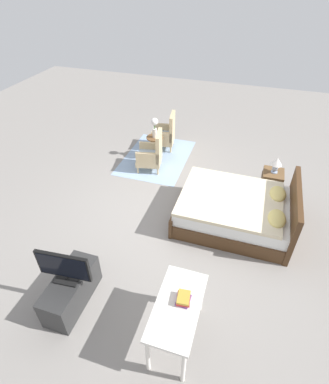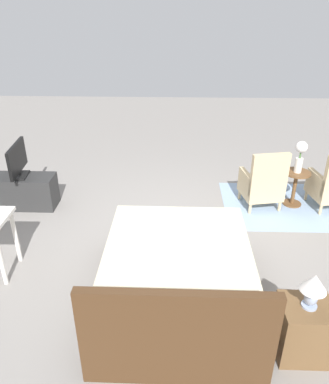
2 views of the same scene
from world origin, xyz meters
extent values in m
plane|color=gray|center=(0.00, 0.00, 0.00)|extent=(16.00, 16.00, 0.00)
cube|color=#8EA8C6|center=(-1.85, -0.96, 0.00)|extent=(2.10, 1.50, 0.01)
cube|color=#472D19|center=(-0.09, 1.12, 0.14)|extent=(1.51, 2.00, 0.28)
cube|color=white|center=(-0.09, 1.12, 0.40)|extent=(1.45, 1.92, 0.24)
cube|color=beige|center=(-0.09, 1.04, 0.55)|extent=(1.49, 1.76, 0.06)
cube|color=#472D19|center=(-0.08, 2.07, 0.48)|extent=(1.53, 0.09, 0.96)
cube|color=#472D19|center=(-0.10, 0.15, 0.20)|extent=(1.53, 0.07, 0.40)
ellipsoid|color=#DBC670|center=(-0.42, 1.82, 0.59)|extent=(0.44, 0.28, 0.14)
ellipsoid|color=#DBC670|center=(0.25, 1.81, 0.59)|extent=(0.44, 0.28, 0.14)
cylinder|color=#CCB284|center=(-2.11, -1.15, 0.09)|extent=(0.04, 0.04, 0.16)
cylinder|color=#CCB284|center=(-2.18, -0.70, 0.09)|extent=(0.04, 0.04, 0.16)
cube|color=#CCB284|center=(-2.37, -0.96, 0.23)|extent=(0.62, 0.62, 0.12)
cube|color=#CCB284|center=(-2.14, -0.92, 0.42)|extent=(0.15, 0.52, 0.26)
cylinder|color=#CCB284|center=(-1.52, -1.23, 0.09)|extent=(0.04, 0.04, 0.16)
cylinder|color=#CCB284|center=(-1.07, -1.14, 0.09)|extent=(0.04, 0.04, 0.16)
cylinder|color=#CCB284|center=(-1.60, -0.78, 0.09)|extent=(0.04, 0.04, 0.16)
cylinder|color=#CCB284|center=(-1.15, -0.69, 0.09)|extent=(0.04, 0.04, 0.16)
cube|color=#CCB284|center=(-1.34, -0.96, 0.23)|extent=(0.63, 0.63, 0.12)
cube|color=#A3B7CC|center=(-1.34, -0.96, 0.34)|extent=(0.58, 0.58, 0.10)
cube|color=#CCB284|center=(-1.38, -0.73, 0.61)|extent=(0.55, 0.18, 0.64)
cube|color=#CCB284|center=(-1.57, -1.01, 0.42)|extent=(0.17, 0.52, 0.26)
cube|color=#CCB284|center=(-1.10, -0.92, 0.42)|extent=(0.17, 0.52, 0.26)
cylinder|color=brown|center=(-1.85, -1.00, 0.01)|extent=(0.28, 0.28, 0.03)
cylinder|color=brown|center=(-1.85, -1.00, 0.27)|extent=(0.06, 0.06, 0.50)
cylinder|color=brown|center=(-1.85, -1.00, 0.53)|extent=(0.40, 0.40, 0.02)
cylinder|color=silver|center=(-1.85, -1.00, 0.66)|extent=(0.11, 0.11, 0.22)
cylinder|color=#477538|center=(-1.85, -1.00, 0.82)|extent=(0.02, 0.02, 0.10)
sphere|color=silver|center=(-1.85, -1.00, 0.94)|extent=(0.17, 0.17, 0.17)
cube|color=brown|center=(-1.19, 1.74, 0.27)|extent=(0.44, 0.40, 0.54)
cube|color=brown|center=(-1.19, 1.53, 0.38)|extent=(0.37, 0.01, 0.09)
cylinder|color=#9EADC6|center=(-1.19, 1.74, 0.55)|extent=(0.13, 0.13, 0.02)
ellipsoid|color=#9EADC6|center=(-1.19, 1.74, 0.64)|extent=(0.11, 0.11, 0.16)
cone|color=silver|center=(-1.19, 1.74, 0.79)|extent=(0.22, 0.22, 0.15)
cube|color=#2D2D2D|center=(2.23, -0.81, 0.25)|extent=(0.96, 0.40, 0.49)
cube|color=black|center=(2.23, -0.81, 0.51)|extent=(0.23, 0.34, 0.03)
cylinder|color=black|center=(2.23, -0.81, 0.55)|extent=(0.04, 0.04, 0.05)
cube|color=black|center=(2.23, -0.81, 0.78)|extent=(0.11, 0.72, 0.42)
cube|color=black|center=(2.26, -0.81, 0.78)|extent=(0.06, 0.67, 0.38)
cylinder|color=silver|center=(1.82, 0.51, 0.34)|extent=(0.05, 0.05, 0.68)
cylinder|color=silver|center=(1.82, 0.93, 0.34)|extent=(0.05, 0.05, 0.68)
camera|label=1|loc=(4.16, 1.16, 3.88)|focal=28.00mm
camera|label=2|loc=(-0.06, 4.11, 2.83)|focal=35.00mm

